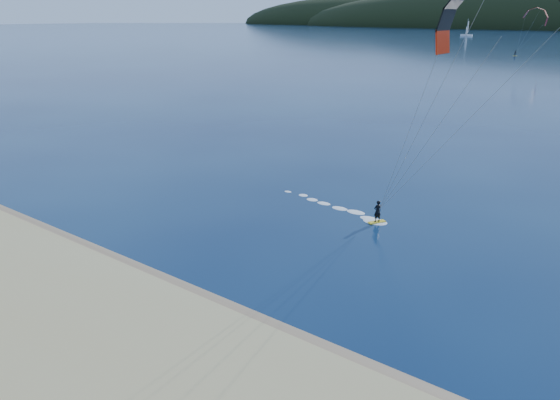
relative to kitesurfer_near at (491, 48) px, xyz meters
The scene contains 5 objects.
ground 24.80m from the kitesurfer_near, 122.39° to the right, with size 1800.00×1800.00×0.00m, color #08193C.
wet_sand 21.83m from the kitesurfer_near, 130.50° to the right, with size 220.00×2.50×0.10m.
kitesurfer_near is the anchor object (origin of this frame).
kitesurfer_far 194.36m from the kitesurfer_near, 101.21° to the left, with size 11.48×5.30×16.85m.
sailboat 400.77m from the kitesurfer_near, 107.97° to the left, with size 8.88×5.66×12.52m.
Camera 1 is at (19.50, -13.13, 15.36)m, focal length 33.22 mm.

